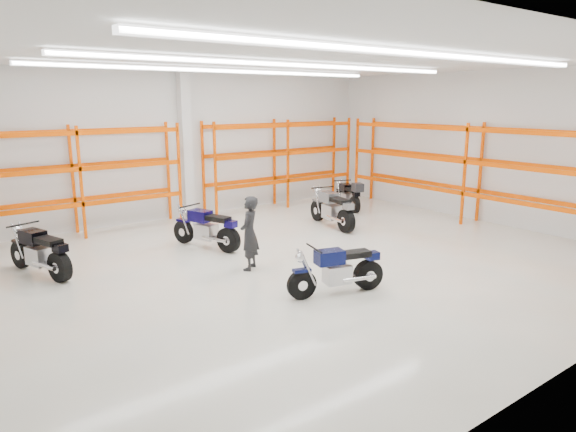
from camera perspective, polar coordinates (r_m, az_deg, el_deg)
ground at (r=11.88m, az=1.55°, el=-5.08°), size 14.00×14.00×0.00m
room_shell at (r=11.34m, az=1.57°, el=10.95°), size 14.02×12.02×4.51m
motorcycle_main at (r=9.90m, az=5.85°, el=-6.05°), size 1.96×0.83×0.98m
motorcycle_back_a at (r=12.01m, az=-25.76°, el=-3.74°), size 0.93×2.08×1.06m
motorcycle_back_b at (r=12.95m, az=-8.87°, el=-1.47°), size 0.95×2.06×1.05m
motorcycle_back_c at (r=14.98m, az=5.03°, el=0.69°), size 0.83×2.25×1.11m
motorcycle_back_d at (r=17.44m, az=6.80°, el=2.25°), size 0.95×1.91×1.01m
standing_man at (r=11.17m, az=-4.31°, el=-1.92°), size 0.71×0.68×1.63m
structural_column at (r=16.34m, az=-11.28°, el=7.64°), size 0.32×0.32×4.50m
pallet_racking_back_left at (r=14.91m, az=-22.50°, el=4.65°), size 5.67×0.87×3.00m
pallet_racking_back_right at (r=17.83m, az=-0.78°, el=6.80°), size 5.67×0.87×3.00m
pallet_racking_side at (r=16.26m, az=19.90°, el=5.56°), size 0.87×9.07×3.00m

